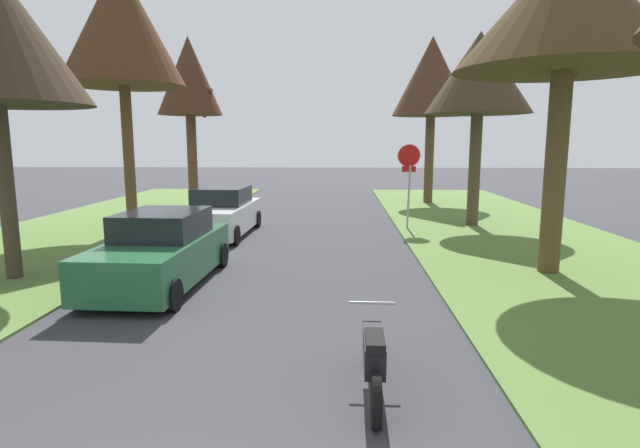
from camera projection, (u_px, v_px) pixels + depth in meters
name	position (u px, v px, depth m)	size (l,w,h in m)	color
stop_sign_far	(409.00, 168.00, 17.52)	(0.81, 0.52, 2.95)	#9EA0A5
street_tree_right_mid_a	(567.00, 7.00, 10.91)	(4.77, 4.77, 7.32)	brown
street_tree_right_mid_b	(479.00, 75.00, 17.65)	(3.71, 3.71, 6.79)	#4E402A
street_tree_right_far	(432.00, 78.00, 24.61)	(3.81, 3.81, 8.06)	brown
street_tree_left_mid_b	(121.00, 25.00, 16.49)	(4.02, 4.02, 8.79)	brown
street_tree_left_far	(189.00, 78.00, 23.40)	(2.97, 2.97, 7.82)	brown
parked_sedan_green	(161.00, 252.00, 10.83)	(2.07, 4.46, 1.57)	#28663D
parked_sedan_white	(221.00, 213.00, 16.72)	(2.07, 4.46, 1.57)	white
parked_motorcycle	(373.00, 357.00, 6.09)	(0.60, 2.05, 0.97)	black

